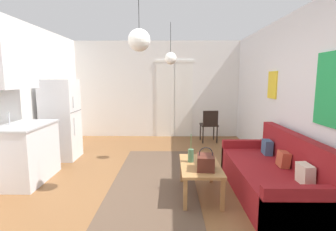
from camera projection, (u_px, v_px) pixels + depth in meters
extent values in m
cube|color=brown|center=(143.00, 200.00, 3.52)|extent=(5.09, 8.09, 0.10)
cube|color=white|center=(157.00, 89.00, 7.08)|extent=(4.69, 0.10, 2.63)
cube|color=white|center=(165.00, 100.00, 7.06)|extent=(0.49, 0.02, 2.06)
cube|color=white|center=(184.00, 100.00, 7.06)|extent=(0.49, 0.02, 2.06)
cube|color=white|center=(175.00, 61.00, 6.90)|extent=(1.08, 0.03, 0.06)
cube|color=silver|center=(318.00, 102.00, 3.30)|extent=(0.10, 7.69, 2.63)
cube|color=yellow|center=(272.00, 85.00, 4.63)|extent=(0.02, 0.37, 0.49)
cube|color=yellow|center=(0.00, 72.00, 3.88)|extent=(0.02, 0.32, 0.40)
cube|color=brown|center=(154.00, 180.00, 4.08)|extent=(1.28, 3.24, 0.01)
cube|color=maroon|center=(267.00, 181.00, 3.55)|extent=(0.87, 2.05, 0.41)
cube|color=maroon|center=(294.00, 165.00, 3.51)|extent=(0.15, 2.05, 0.87)
cube|color=maroon|center=(303.00, 212.00, 2.58)|extent=(0.87, 0.11, 0.55)
cube|color=maroon|center=(247.00, 155.00, 4.50)|extent=(0.87, 0.11, 0.55)
cube|color=beige|center=(305.00, 174.00, 2.93)|extent=(0.13, 0.24, 0.24)
cube|color=#B74C33|center=(283.00, 159.00, 3.51)|extent=(0.15, 0.22, 0.22)
cube|color=#3D5B7F|center=(267.00, 147.00, 4.09)|extent=(0.14, 0.24, 0.23)
cube|color=#A87542|center=(200.00, 165.00, 3.53)|extent=(0.54, 0.97, 0.04)
cube|color=#A87542|center=(185.00, 195.00, 3.12)|extent=(0.05, 0.05, 0.41)
cube|color=#A87542|center=(223.00, 195.00, 3.12)|extent=(0.05, 0.05, 0.41)
cube|color=#A87542|center=(182.00, 169.00, 4.00)|extent=(0.05, 0.05, 0.41)
cube|color=#A87542|center=(211.00, 169.00, 4.00)|extent=(0.05, 0.05, 0.41)
cylinder|color=#47704C|center=(191.00, 156.00, 3.61)|extent=(0.08, 0.08, 0.18)
cylinder|color=#477F42|center=(191.00, 142.00, 3.59)|extent=(0.01, 0.01, 0.22)
cube|color=#512319|center=(206.00, 162.00, 3.31)|extent=(0.25, 0.31, 0.19)
torus|color=black|center=(206.00, 154.00, 3.29)|extent=(0.18, 0.01, 0.18)
cube|color=white|center=(61.00, 120.00, 5.12)|extent=(0.62, 0.60, 1.60)
cube|color=#4C4C51|center=(76.00, 111.00, 5.09)|extent=(0.01, 0.58, 0.01)
cylinder|color=#B7BABF|center=(73.00, 102.00, 4.90)|extent=(0.02, 0.02, 0.22)
cylinder|color=#B7BABF|center=(75.00, 127.00, 4.97)|extent=(0.02, 0.02, 0.35)
cube|color=silver|center=(28.00, 154.00, 4.02)|extent=(0.58, 1.01, 0.88)
cube|color=#B7BABF|center=(25.00, 125.00, 3.95)|extent=(0.61, 1.04, 0.03)
cube|color=#999BA0|center=(25.00, 128.00, 3.94)|extent=(0.36, 0.40, 0.10)
cylinder|color=#B7BABF|center=(9.00, 118.00, 3.92)|extent=(0.02, 0.02, 0.20)
cube|color=silver|center=(12.00, 67.00, 3.82)|extent=(0.32, 0.91, 0.64)
cylinder|color=black|center=(214.00, 132.00, 6.75)|extent=(0.03, 0.03, 0.43)
cylinder|color=black|center=(200.00, 132.00, 6.73)|extent=(0.03, 0.03, 0.43)
cylinder|color=black|center=(217.00, 135.00, 6.42)|extent=(0.03, 0.03, 0.43)
cylinder|color=black|center=(203.00, 135.00, 6.39)|extent=(0.03, 0.03, 0.43)
cube|color=black|center=(209.00, 125.00, 6.54)|extent=(0.45, 0.43, 0.04)
cube|color=black|center=(211.00, 118.00, 6.33)|extent=(0.38, 0.06, 0.38)
cylinder|color=black|center=(139.00, 12.00, 3.16)|extent=(0.01, 0.01, 0.39)
sphere|color=white|center=(139.00, 40.00, 3.21)|extent=(0.28, 0.28, 0.28)
cylinder|color=black|center=(171.00, 37.00, 4.64)|extent=(0.01, 0.01, 0.53)
sphere|color=white|center=(171.00, 58.00, 4.69)|extent=(0.22, 0.22, 0.22)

